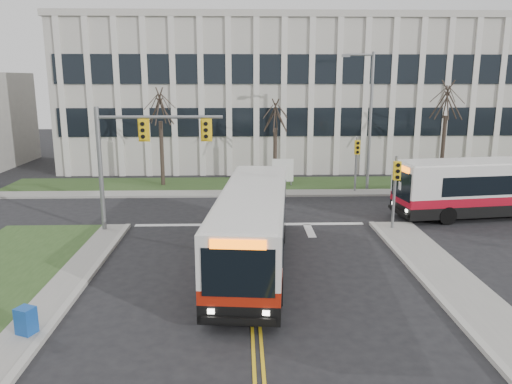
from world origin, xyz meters
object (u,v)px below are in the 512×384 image
(directory_sign, at_px, (283,171))
(bus_main, at_px, (253,229))
(streetlight, at_px, (368,114))
(newspaper_box_blue, at_px, (26,323))
(bus_cross, at_px, (499,189))

(directory_sign, bearing_deg, bus_main, -99.27)
(streetlight, bearing_deg, directory_sign, 166.77)
(bus_main, bearing_deg, newspaper_box_blue, -134.44)
(streetlight, xyz_separation_m, directory_sign, (-5.53, 1.30, -4.02))
(bus_main, distance_m, bus_cross, 15.56)
(bus_main, height_order, newspaper_box_blue, bus_main)
(directory_sign, height_order, newspaper_box_blue, directory_sign)
(streetlight, distance_m, bus_cross, 9.56)
(bus_main, xyz_separation_m, newspaper_box_blue, (-6.84, -5.71, -1.07))
(newspaper_box_blue, bearing_deg, streetlight, 75.74)
(directory_sign, distance_m, newspaper_box_blue, 22.80)
(streetlight, distance_m, newspaper_box_blue, 24.96)
(streetlight, relative_size, bus_main, 0.79)
(bus_cross, bearing_deg, directory_sign, -132.82)
(bus_cross, relative_size, newspaper_box_blue, 12.21)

